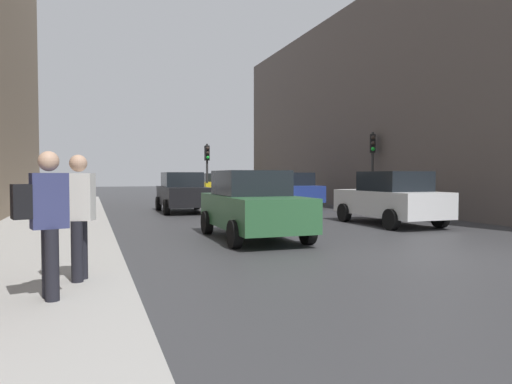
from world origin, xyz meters
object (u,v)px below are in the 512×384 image
(traffic_light_far_median, at_px, (207,162))
(traffic_light_mid_street, at_px, (373,157))
(car_white_compact, at_px, (390,198))
(car_blue_van, at_px, (290,190))
(pedestrian_with_black_backpack, at_px, (76,209))
(car_green_estate, at_px, (252,205))
(pedestrian_with_grey_backpack, at_px, (45,216))
(car_yellow_taxi, at_px, (213,185))
(car_dark_suv, at_px, (183,192))

(traffic_light_far_median, height_order, traffic_light_mid_street, traffic_light_mid_street)
(car_white_compact, relative_size, car_blue_van, 0.98)
(car_white_compact, height_order, pedestrian_with_black_backpack, pedestrian_with_black_backpack)
(car_green_estate, distance_m, pedestrian_with_grey_backpack, 6.89)
(traffic_light_far_median, bearing_deg, pedestrian_with_grey_backpack, -109.05)
(traffic_light_mid_street, bearing_deg, car_blue_van, 128.38)
(car_yellow_taxi, bearing_deg, pedestrian_with_grey_backpack, -108.25)
(car_blue_van, distance_m, car_yellow_taxi, 13.54)
(car_blue_van, bearing_deg, pedestrian_with_grey_backpack, -123.02)
(pedestrian_with_grey_backpack, bearing_deg, car_yellow_taxi, 71.75)
(traffic_light_mid_street, distance_m, pedestrian_with_black_backpack, 16.77)
(car_white_compact, bearing_deg, traffic_light_far_median, 103.26)
(car_yellow_taxi, height_order, pedestrian_with_black_backpack, pedestrian_with_black_backpack)
(traffic_light_far_median, bearing_deg, car_green_estate, -99.23)
(traffic_light_far_median, bearing_deg, pedestrian_with_black_backpack, -109.11)
(car_blue_van, height_order, car_yellow_taxi, same)
(car_white_compact, bearing_deg, car_blue_van, 88.33)
(car_white_compact, bearing_deg, car_green_estate, -163.80)
(car_white_compact, xyz_separation_m, pedestrian_with_black_backpack, (-9.51, -5.86, 0.29))
(car_dark_suv, xyz_separation_m, car_yellow_taxi, (5.20, 14.64, 0.00))
(traffic_light_mid_street, height_order, car_yellow_taxi, traffic_light_mid_street)
(car_white_compact, relative_size, pedestrian_with_black_backpack, 2.37)
(traffic_light_mid_street, distance_m, car_yellow_taxi, 17.24)
(traffic_light_mid_street, relative_size, car_yellow_taxi, 0.84)
(car_dark_suv, distance_m, car_yellow_taxi, 15.54)
(traffic_light_mid_street, relative_size, car_dark_suv, 0.85)
(traffic_light_mid_street, xyz_separation_m, car_dark_suv, (-8.35, 2.24, -1.61))
(car_blue_van, bearing_deg, car_green_estate, -118.75)
(car_blue_van, bearing_deg, car_white_compact, -91.67)
(car_dark_suv, bearing_deg, car_blue_van, 10.96)
(car_yellow_taxi, bearing_deg, car_blue_van, -87.88)
(traffic_light_far_median, height_order, car_green_estate, traffic_light_far_median)
(traffic_light_mid_street, height_order, car_white_compact, traffic_light_mid_street)
(car_dark_suv, distance_m, pedestrian_with_grey_backpack, 15.05)
(traffic_light_mid_street, distance_m, car_white_compact, 6.29)
(traffic_light_mid_street, relative_size, car_green_estate, 0.85)
(traffic_light_far_median, height_order, car_white_compact, traffic_light_far_median)
(car_dark_suv, bearing_deg, car_white_compact, -54.33)
(traffic_light_far_median, xyz_separation_m, car_yellow_taxi, (2.78, 9.37, -1.47))
(car_blue_van, xyz_separation_m, car_dark_suv, (-5.70, -1.10, 0.00))
(traffic_light_mid_street, bearing_deg, car_dark_suv, 164.99)
(car_green_estate, bearing_deg, car_white_compact, 16.20)
(pedestrian_with_black_backpack, bearing_deg, car_green_estate, 46.06)
(traffic_light_far_median, relative_size, car_dark_suv, 0.80)
(car_green_estate, relative_size, pedestrian_with_black_backpack, 2.38)
(car_blue_van, relative_size, pedestrian_with_grey_backpack, 2.42)
(car_yellow_taxi, bearing_deg, traffic_light_mid_street, -79.44)
(pedestrian_with_grey_backpack, bearing_deg, car_dark_suv, 73.10)
(traffic_light_mid_street, distance_m, pedestrian_with_grey_backpack, 17.65)
(car_white_compact, distance_m, car_yellow_taxi, 22.23)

